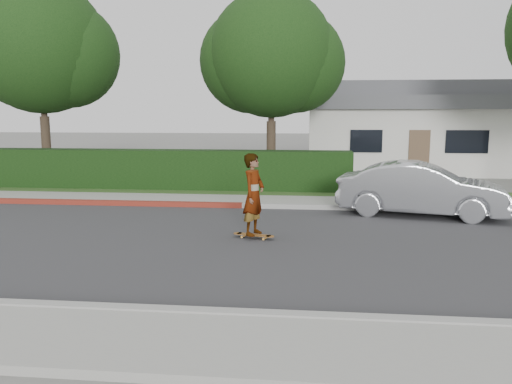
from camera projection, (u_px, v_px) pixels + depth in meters
ground at (174, 242)px, 11.10m from camera, size 120.00×120.00×0.00m
road at (174, 241)px, 11.10m from camera, size 60.00×8.00×0.01m
curb_near at (97, 310)px, 7.06m from camera, size 60.00×0.20×0.15m
sidewalk_near at (67, 339)px, 6.18m from camera, size 60.00×1.60×0.12m
curb_far at (210, 205)px, 15.11m from camera, size 60.00×0.20×0.15m
curb_red_section at (53, 202)px, 15.62m from camera, size 12.00×0.21×0.15m
sidewalk_far at (215, 200)px, 16.00m from camera, size 60.00×1.60×0.12m
planting_strip at (223, 193)px, 17.57m from camera, size 60.00×1.60×0.10m
hedge at (146, 170)px, 18.36m from camera, size 15.00×1.00×1.50m
tree_left at (42, 50)px, 19.57m from camera, size 5.99×5.21×8.00m
tree_center at (271, 59)px, 19.20m from camera, size 5.66×4.84×7.44m
house at (407, 127)px, 25.66m from camera, size 10.60×8.60×4.30m
skateboard at (254, 235)px, 11.34m from camera, size 1.00×0.44×0.09m
skateboarder at (254, 194)px, 11.19m from camera, size 0.65×0.78×1.85m
car_silver at (421, 189)px, 13.80m from camera, size 4.75×2.59×1.48m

